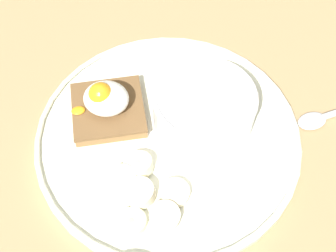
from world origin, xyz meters
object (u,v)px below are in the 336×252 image
(banana_slice_inner, at_px, (139,193))
(oatmeal_bowl, at_px, (204,109))
(banana_slice_right, at_px, (132,222))
(banana_slice_outer, at_px, (165,216))
(spoon, at_px, (332,114))
(banana_slice_left, at_px, (122,180))
(toast_slice, at_px, (108,110))
(poached_egg, at_px, (105,98))
(banana_slice_back, at_px, (138,165))
(banana_slice_front, at_px, (175,193))

(banana_slice_inner, bearing_deg, oatmeal_bowl, 61.33)
(banana_slice_right, distance_m, banana_slice_inner, 0.03)
(banana_slice_outer, relative_size, spoon, 0.34)
(banana_slice_left, distance_m, banana_slice_inner, 0.02)
(banana_slice_outer, distance_m, spoon, 0.24)
(toast_slice, bearing_deg, banana_slice_inner, -61.28)
(oatmeal_bowl, relative_size, poached_egg, 1.72)
(toast_slice, xyz_separation_m, banana_slice_inner, (0.05, -0.10, -0.00))
(banana_slice_back, xyz_separation_m, banana_slice_right, (0.00, -0.06, -0.00))
(toast_slice, bearing_deg, oatmeal_bowl, 1.39)
(oatmeal_bowl, distance_m, banana_slice_front, 0.10)
(banana_slice_front, bearing_deg, banana_slice_outer, -102.69)
(banana_slice_right, relative_size, spoon, 0.28)
(poached_egg, bearing_deg, banana_slice_right, -67.76)
(oatmeal_bowl, height_order, spoon, oatmeal_bowl)
(banana_slice_back, bearing_deg, banana_slice_outer, -55.54)
(banana_slice_inner, xyz_separation_m, spoon, (0.21, 0.14, -0.01))
(banana_slice_outer, bearing_deg, banana_slice_right, -162.55)
(toast_slice, distance_m, banana_slice_left, 0.09)
(banana_slice_left, bearing_deg, banana_slice_outer, -34.03)
(toast_slice, relative_size, poached_egg, 1.54)
(toast_slice, height_order, spoon, toast_slice)
(banana_slice_front, height_order, banana_slice_right, same)
(banana_slice_right, height_order, banana_slice_inner, banana_slice_inner)
(banana_slice_front, distance_m, banana_slice_inner, 0.04)
(banana_slice_back, distance_m, banana_slice_inner, 0.03)
(poached_egg, xyz_separation_m, banana_slice_right, (0.05, -0.13, -0.03))
(oatmeal_bowl, bearing_deg, banana_slice_right, -113.49)
(spoon, bearing_deg, banana_slice_inner, -145.93)
(toast_slice, bearing_deg, banana_slice_back, -54.65)
(spoon, bearing_deg, banana_slice_front, -142.00)
(banana_slice_back, distance_m, banana_slice_outer, 0.07)
(banana_slice_back, height_order, spoon, banana_slice_back)
(spoon, bearing_deg, toast_slice, -171.05)
(oatmeal_bowl, distance_m, banana_slice_left, 0.12)
(poached_egg, xyz_separation_m, banana_slice_back, (0.05, -0.07, -0.02))
(poached_egg, bearing_deg, banana_slice_left, -67.83)
(banana_slice_right, distance_m, spoon, 0.27)
(poached_egg, relative_size, banana_slice_left, 1.57)
(banana_slice_front, bearing_deg, banana_slice_inner, -169.72)
(oatmeal_bowl, xyz_separation_m, poached_egg, (-0.11, -0.00, 0.00))
(spoon, bearing_deg, banana_slice_right, -140.67)
(poached_egg, distance_m, spoon, 0.27)
(banana_slice_inner, bearing_deg, banana_slice_left, 148.32)
(banana_slice_back, distance_m, banana_slice_right, 0.06)
(banana_slice_back, xyz_separation_m, banana_slice_outer, (0.04, -0.05, -0.00))
(banana_slice_left, distance_m, banana_slice_back, 0.02)
(banana_slice_outer, bearing_deg, banana_slice_left, 145.97)
(toast_slice, relative_size, banana_slice_front, 2.47)
(toast_slice, distance_m, spoon, 0.27)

